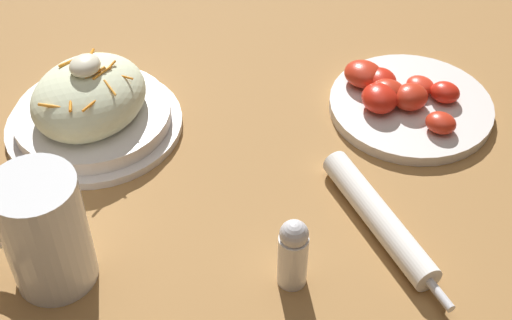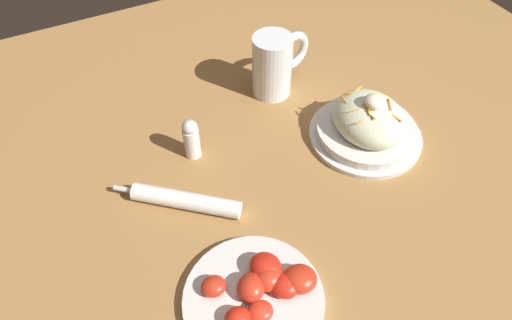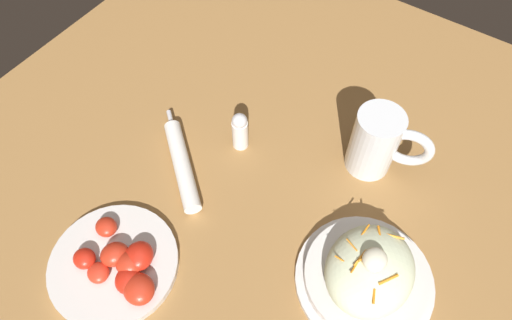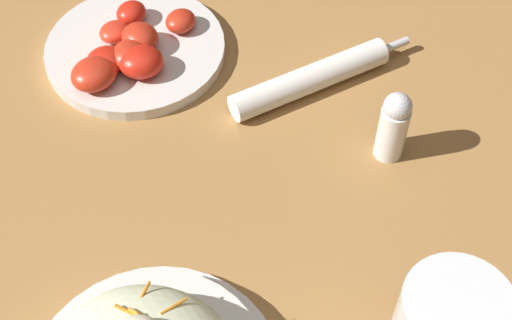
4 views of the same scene
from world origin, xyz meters
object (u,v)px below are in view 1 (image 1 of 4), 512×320
at_px(tomato_plate, 404,100).
at_px(napkin_roll, 379,218).
at_px(beer_mug, 42,236).
at_px(salad_plate, 91,106).
at_px(salt_shaker, 293,253).

bearing_deg(tomato_plate, napkin_roll, 9.62).
bearing_deg(napkin_roll, beer_mug, -54.04).
xyz_separation_m(napkin_roll, tomato_plate, (-0.20, -0.03, -0.00)).
xyz_separation_m(salad_plate, beer_mug, (0.21, 0.09, 0.02)).
height_order(tomato_plate, salt_shaker, salt_shaker).
xyz_separation_m(beer_mug, napkin_roll, (-0.20, 0.28, -0.04)).
distance_m(salad_plate, tomato_plate, 0.39).
relative_size(beer_mug, napkin_roll, 0.75).
height_order(beer_mug, tomato_plate, beer_mug).
distance_m(napkin_roll, tomato_plate, 0.21).
bearing_deg(napkin_roll, salt_shaker, -28.13).
bearing_deg(salad_plate, napkin_roll, 89.29).
bearing_deg(salt_shaker, napkin_roll, 151.87).
height_order(salad_plate, tomato_plate, salad_plate).
height_order(napkin_roll, salt_shaker, salt_shaker).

